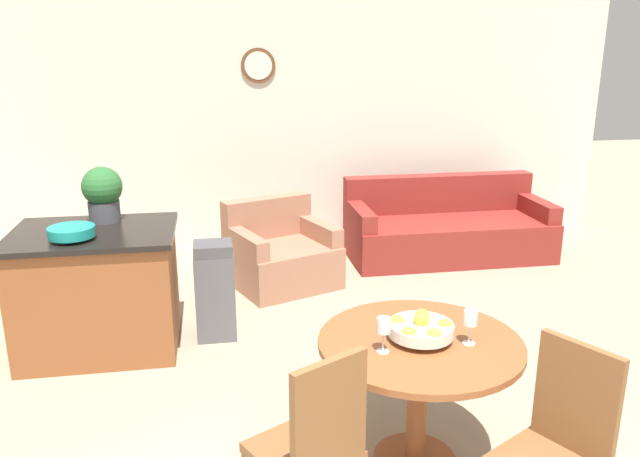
% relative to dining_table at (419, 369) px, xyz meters
% --- Properties ---
extents(wall_back, '(8.00, 0.09, 2.70)m').
position_rel_dining_table_xyz_m(wall_back, '(-0.43, 4.15, 0.78)').
color(wall_back, silver).
rests_on(wall_back, ground_plane).
extents(dining_table, '(1.06, 1.06, 0.74)m').
position_rel_dining_table_xyz_m(dining_table, '(0.00, 0.00, 0.00)').
color(dining_table, brown).
rests_on(dining_table, ground_plane).
extents(dining_chair_near_left, '(0.57, 0.57, 0.96)m').
position_rel_dining_table_xyz_m(dining_chair_near_left, '(-0.63, -0.44, -0.06)').
color(dining_chair_near_left, brown).
rests_on(dining_chair_near_left, ground_plane).
extents(dining_chair_near_right, '(0.57, 0.57, 0.96)m').
position_rel_dining_table_xyz_m(dining_chair_near_right, '(0.44, -0.63, -0.06)').
color(dining_chair_near_right, brown).
rests_on(dining_chair_near_right, ground_plane).
extents(fruit_bowl, '(0.34, 0.34, 0.15)m').
position_rel_dining_table_xyz_m(fruit_bowl, '(-0.00, -0.00, 0.23)').
color(fruit_bowl, silver).
rests_on(fruit_bowl, dining_table).
extents(wine_glass_left, '(0.07, 0.07, 0.18)m').
position_rel_dining_table_xyz_m(wine_glass_left, '(-0.22, -0.09, 0.30)').
color(wine_glass_left, silver).
rests_on(wine_glass_left, dining_table).
extents(wine_glass_right, '(0.07, 0.07, 0.18)m').
position_rel_dining_table_xyz_m(wine_glass_right, '(0.23, -0.08, 0.30)').
color(wine_glass_right, silver).
rests_on(wine_glass_right, dining_table).
extents(kitchen_island, '(1.16, 0.89, 0.92)m').
position_rel_dining_table_xyz_m(kitchen_island, '(-1.89, 1.73, -0.11)').
color(kitchen_island, brown).
rests_on(kitchen_island, ground_plane).
extents(teal_bowl, '(0.31, 0.31, 0.09)m').
position_rel_dining_table_xyz_m(teal_bowl, '(-1.99, 1.52, 0.40)').
color(teal_bowl, teal).
rests_on(teal_bowl, kitchen_island).
extents(potted_plant, '(0.30, 0.30, 0.42)m').
position_rel_dining_table_xyz_m(potted_plant, '(-1.84, 1.98, 0.57)').
color(potted_plant, '#4C4C51').
rests_on(potted_plant, kitchen_island).
extents(trash_bin, '(0.30, 0.27, 0.77)m').
position_rel_dining_table_xyz_m(trash_bin, '(-1.04, 1.76, -0.19)').
color(trash_bin, '#56565B').
rests_on(trash_bin, ground_plane).
extents(couch, '(2.13, 0.94, 0.83)m').
position_rel_dining_table_xyz_m(couch, '(1.45, 3.35, -0.29)').
color(couch, maroon).
rests_on(couch, ground_plane).
extents(armchair, '(1.13, 1.09, 0.79)m').
position_rel_dining_table_xyz_m(armchair, '(-0.42, 2.82, -0.30)').
color(armchair, '#A87056').
rests_on(armchair, ground_plane).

